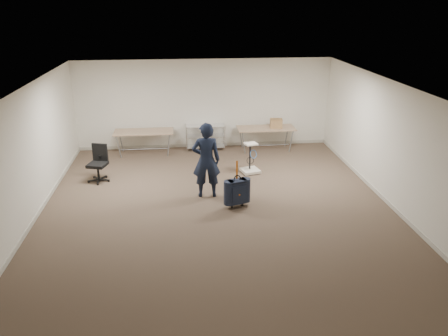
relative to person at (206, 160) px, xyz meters
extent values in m
plane|color=#4B3B2D|center=(0.20, -0.64, -0.92)|extent=(9.00, 9.00, 0.00)
plane|color=silver|center=(0.20, 3.86, 0.48)|extent=(8.00, 0.00, 8.00)
plane|color=silver|center=(0.20, -5.14, 0.48)|extent=(8.00, 0.00, 8.00)
plane|color=silver|center=(-3.80, -0.64, 0.48)|extent=(0.00, 9.00, 9.00)
plane|color=silver|center=(4.20, -0.64, 0.48)|extent=(0.00, 9.00, 9.00)
plane|color=white|center=(0.20, -0.64, 1.88)|extent=(8.00, 8.00, 0.00)
cube|color=beige|center=(0.20, 3.85, -0.87)|extent=(8.00, 0.02, 0.10)
cube|color=beige|center=(-3.79, -0.64, -0.87)|extent=(0.02, 9.00, 0.10)
cube|color=beige|center=(4.19, -0.64, -0.87)|extent=(0.02, 9.00, 0.10)
cube|color=#9E7E61|center=(-1.70, 3.31, -0.21)|extent=(1.80, 0.75, 0.03)
cylinder|color=#909498|center=(-1.70, 3.31, -0.77)|extent=(1.50, 0.02, 0.02)
cylinder|color=#909498|center=(-2.45, 3.01, -0.58)|extent=(0.13, 0.04, 0.69)
cylinder|color=#909498|center=(-0.95, 3.01, -0.58)|extent=(0.13, 0.04, 0.69)
cylinder|color=#909498|center=(-2.45, 3.61, -0.58)|extent=(0.13, 0.04, 0.69)
cylinder|color=#909498|center=(-0.95, 3.61, -0.58)|extent=(0.13, 0.04, 0.69)
cube|color=#9E7E61|center=(2.10, 3.31, -0.21)|extent=(1.80, 0.75, 0.03)
cylinder|color=#909498|center=(2.10, 3.31, -0.77)|extent=(1.50, 0.02, 0.02)
cylinder|color=#909498|center=(1.35, 3.01, -0.58)|extent=(0.13, 0.04, 0.69)
cylinder|color=#909498|center=(2.85, 3.01, -0.58)|extent=(0.13, 0.04, 0.69)
cylinder|color=#909498|center=(1.35, 3.61, -0.58)|extent=(0.13, 0.04, 0.69)
cylinder|color=#909498|center=(2.85, 3.61, -0.58)|extent=(0.13, 0.04, 0.69)
cylinder|color=silver|center=(-0.40, 3.33, -0.52)|extent=(0.02, 0.02, 0.80)
cylinder|color=silver|center=(0.80, 3.33, -0.52)|extent=(0.02, 0.02, 0.80)
cylinder|color=silver|center=(-0.40, 3.78, -0.52)|extent=(0.02, 0.02, 0.80)
cylinder|color=silver|center=(0.80, 3.78, -0.52)|extent=(0.02, 0.02, 0.80)
cube|color=silver|center=(0.20, 3.56, -0.82)|extent=(1.20, 0.45, 0.02)
cube|color=silver|center=(0.20, 3.56, -0.47)|extent=(1.20, 0.45, 0.02)
cube|color=silver|center=(0.20, 3.56, -0.14)|extent=(1.20, 0.45, 0.01)
imported|color=black|center=(0.00, 0.00, 0.00)|extent=(0.68, 0.45, 1.85)
cube|color=black|center=(0.65, -0.68, -0.53)|extent=(0.46, 0.35, 0.56)
cube|color=black|center=(0.65, -0.66, -0.83)|extent=(0.40, 0.26, 0.03)
cylinder|color=black|center=(0.53, -0.72, -0.89)|extent=(0.05, 0.08, 0.08)
cylinder|color=black|center=(0.78, -0.65, -0.89)|extent=(0.05, 0.08, 0.08)
torus|color=black|center=(0.65, -0.68, -0.22)|extent=(0.18, 0.08, 0.18)
cube|color=orange|center=(0.65, -0.66, -0.01)|extent=(0.04, 0.02, 0.43)
cylinder|color=black|center=(-2.77, 1.22, -0.88)|extent=(0.59, 0.59, 0.09)
cylinder|color=black|center=(-2.77, 1.22, -0.68)|extent=(0.06, 0.06, 0.39)
cube|color=black|center=(-2.77, 1.22, -0.46)|extent=(0.56, 0.56, 0.08)
cube|color=black|center=(-2.71, 1.43, -0.19)|extent=(0.41, 0.17, 0.47)
cube|color=beige|center=(1.30, 1.41, -0.87)|extent=(0.57, 0.57, 0.07)
cylinder|color=black|center=(1.12, 1.22, -0.90)|extent=(0.06, 0.06, 0.04)
cylinder|color=black|center=(1.30, 1.46, -0.46)|extent=(0.05, 0.05, 0.74)
cube|color=beige|center=(1.30, 1.41, -0.09)|extent=(0.39, 0.35, 0.04)
torus|color=blue|center=(1.35, 1.34, -0.37)|extent=(0.25, 0.15, 0.23)
cube|color=olive|center=(2.41, 3.29, -0.06)|extent=(0.40, 0.32, 0.28)
camera|label=1|loc=(-0.58, -9.71, 3.57)|focal=35.00mm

